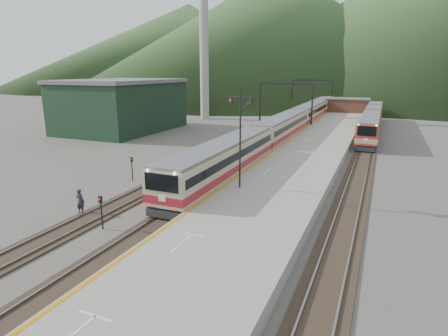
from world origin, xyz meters
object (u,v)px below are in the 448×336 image
at_px(second_train, 372,121).
at_px(signal_mast, 240,129).
at_px(main_train, 298,119).
at_px(worker, 80,201).

distance_m(second_train, signal_mast, 41.37).
bearing_deg(main_train, second_train, 19.14).
xyz_separation_m(second_train, signal_mast, (-8.36, -40.34, 3.82)).
bearing_deg(signal_mast, worker, -142.03).
distance_m(main_train, second_train, 12.18).
bearing_deg(worker, signal_mast, -145.52).
xyz_separation_m(signal_mast, worker, (-9.49, -7.41, -4.76)).
bearing_deg(second_train, signal_mast, -101.71).
height_order(main_train, worker, main_train).
relative_size(main_train, signal_mast, 11.05).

